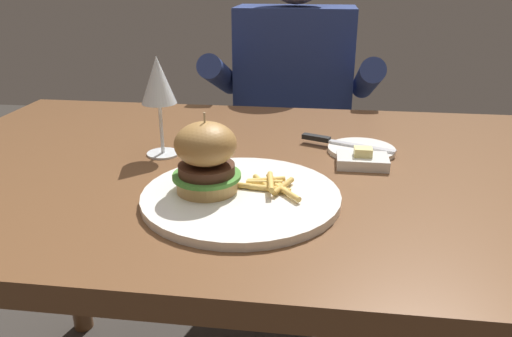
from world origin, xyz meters
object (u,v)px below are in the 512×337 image
Objects in this scene: main_plate at (241,196)px; wine_glass at (158,83)px; butter_dish at (362,160)px; diner_person at (292,138)px; bread_plate at (361,150)px; table_knife at (338,142)px; burger_sandwich at (206,157)px.

main_plate is 0.30m from wine_glass.
diner_person is at bearing 103.94° from butter_dish.
bread_plate is 0.71× the size of table_knife.
diner_person is (-0.13, 0.59, -0.19)m from table_knife.
main_plate is 0.27m from butter_dish.
diner_person reaches higher than bread_plate.
butter_dish is (-0.00, -0.08, 0.01)m from bread_plate.
wine_glass is 2.05× the size of butter_dish.
diner_person is at bearing 102.20° from table_knife.
burger_sandwich is 0.11× the size of diner_person.
main_plate is at bearing -128.80° from bread_plate.
bread_plate is at bearing 87.42° from butter_dish.
butter_dish is at bearing -65.86° from table_knife.
table_knife is at bearing 59.81° from main_plate.
diner_person reaches higher than burger_sandwich.
wine_glass is 1.03× the size of table_knife.
burger_sandwich is at bearing -135.82° from bread_plate.
main_plate is 0.08m from burger_sandwich.
diner_person reaches higher than main_plate.
wine_glass is at bearing 178.22° from butter_dish.
diner_person is (0.09, 0.86, -0.25)m from burger_sandwich.
burger_sandwich is at bearing -145.51° from butter_dish.
butter_dish is 0.08× the size of diner_person.
table_knife is at bearing 158.20° from bread_plate.
burger_sandwich is 0.68× the size of table_knife.
burger_sandwich is 0.37m from bread_plate.
wine_glass reaches higher than burger_sandwich.
diner_person is at bearing 71.95° from wine_glass.
table_knife is (-0.05, 0.02, 0.01)m from bread_plate.
bread_plate is 1.42× the size of butter_dish.
bread_plate is at bearing 51.20° from main_plate.
main_plate is 0.27× the size of diner_person.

